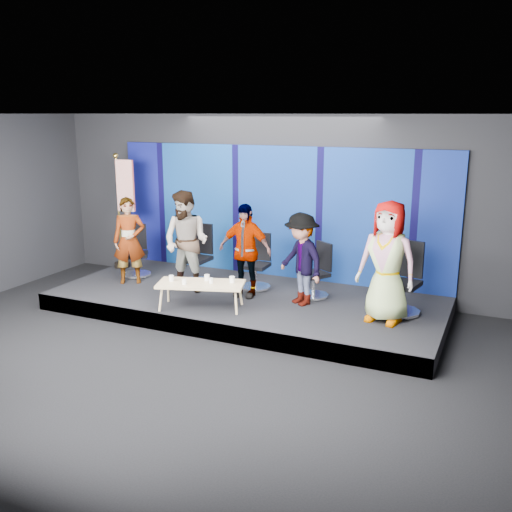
{
  "coord_description": "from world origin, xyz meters",
  "views": [
    {
      "loc": [
        4.22,
        -6.43,
        3.52
      ],
      "look_at": [
        0.25,
        2.4,
        1.08
      ],
      "focal_mm": 40.0,
      "sensor_mm": 36.0,
      "label": 1
    }
  ],
  "objects_px": {
    "chair_e": "(402,290)",
    "flag_stand": "(123,208)",
    "panelist_c": "(245,250)",
    "chair_d": "(316,279)",
    "chair_a": "(136,259)",
    "chair_b": "(197,264)",
    "mug_a": "(171,278)",
    "panelist_d": "(301,259)",
    "mug_d": "(211,281)",
    "chair_c": "(256,270)",
    "panelist_e": "(387,262)",
    "panelist_b": "(186,242)",
    "mug_c": "(207,278)",
    "coffee_table": "(201,285)",
    "mug_e": "(232,280)",
    "mug_b": "(184,282)",
    "panelist_a": "(129,241)"
  },
  "relations": [
    {
      "from": "panelist_b",
      "to": "mug_c",
      "type": "xyz_separation_m",
      "value": [
        0.74,
        -0.57,
        -0.44
      ]
    },
    {
      "from": "mug_e",
      "to": "panelist_d",
      "type": "bearing_deg",
      "value": 34.42
    },
    {
      "from": "panelist_c",
      "to": "mug_a",
      "type": "xyz_separation_m",
      "value": [
        -0.89,
        -1.04,
        -0.35
      ]
    },
    {
      "from": "chair_b",
      "to": "flag_stand",
      "type": "relative_size",
      "value": 0.48
    },
    {
      "from": "mug_a",
      "to": "panelist_e",
      "type": "bearing_deg",
      "value": 12.69
    },
    {
      "from": "mug_a",
      "to": "mug_e",
      "type": "height_order",
      "value": "mug_e"
    },
    {
      "from": "chair_e",
      "to": "coffee_table",
      "type": "bearing_deg",
      "value": -149.25
    },
    {
      "from": "coffee_table",
      "to": "mug_d",
      "type": "relative_size",
      "value": 17.4
    },
    {
      "from": "panelist_b",
      "to": "chair_c",
      "type": "xyz_separation_m",
      "value": [
        1.09,
        0.7,
        -0.59
      ]
    },
    {
      "from": "panelist_e",
      "to": "mug_e",
      "type": "relative_size",
      "value": 17.97
    },
    {
      "from": "chair_a",
      "to": "mug_e",
      "type": "bearing_deg",
      "value": -52.12
    },
    {
      "from": "panelist_c",
      "to": "mug_c",
      "type": "height_order",
      "value": "panelist_c"
    },
    {
      "from": "panelist_d",
      "to": "mug_d",
      "type": "relative_size",
      "value": 17.78
    },
    {
      "from": "panelist_c",
      "to": "mug_b",
      "type": "relative_size",
      "value": 18.44
    },
    {
      "from": "panelist_c",
      "to": "chair_d",
      "type": "relative_size",
      "value": 1.71
    },
    {
      "from": "chair_b",
      "to": "mug_d",
      "type": "relative_size",
      "value": 12.84
    },
    {
      "from": "panelist_b",
      "to": "mug_b",
      "type": "bearing_deg",
      "value": -59.16
    },
    {
      "from": "chair_e",
      "to": "mug_c",
      "type": "height_order",
      "value": "chair_e"
    },
    {
      "from": "chair_b",
      "to": "chair_d",
      "type": "bearing_deg",
      "value": 5.97
    },
    {
      "from": "panelist_b",
      "to": "mug_d",
      "type": "relative_size",
      "value": 20.79
    },
    {
      "from": "panelist_c",
      "to": "mug_d",
      "type": "height_order",
      "value": "panelist_c"
    },
    {
      "from": "panelist_b",
      "to": "chair_e",
      "type": "height_order",
      "value": "panelist_b"
    },
    {
      "from": "panelist_d",
      "to": "mug_d",
      "type": "bearing_deg",
      "value": -112.82
    },
    {
      "from": "mug_c",
      "to": "flag_stand",
      "type": "distance_m",
      "value": 3.22
    },
    {
      "from": "chair_d",
      "to": "coffee_table",
      "type": "xyz_separation_m",
      "value": [
        -1.57,
        -1.38,
        0.08
      ]
    },
    {
      "from": "mug_b",
      "to": "mug_a",
      "type": "bearing_deg",
      "value": 165.16
    },
    {
      "from": "panelist_a",
      "to": "chair_c",
      "type": "distance_m",
      "value": 2.52
    },
    {
      "from": "chair_b",
      "to": "panelist_c",
      "type": "bearing_deg",
      "value": -12.48
    },
    {
      "from": "panelist_a",
      "to": "coffee_table",
      "type": "relative_size",
      "value": 1.07
    },
    {
      "from": "mug_d",
      "to": "panelist_a",
      "type": "bearing_deg",
      "value": 161.88
    },
    {
      "from": "chair_a",
      "to": "chair_c",
      "type": "bearing_deg",
      "value": -27.0
    },
    {
      "from": "panelist_e",
      "to": "mug_e",
      "type": "bearing_deg",
      "value": -159.22
    },
    {
      "from": "chair_e",
      "to": "mug_a",
      "type": "xyz_separation_m",
      "value": [
        -3.65,
        -1.26,
        0.1
      ]
    },
    {
      "from": "panelist_e",
      "to": "mug_b",
      "type": "relative_size",
      "value": 21.14
    },
    {
      "from": "chair_a",
      "to": "panelist_c",
      "type": "bearing_deg",
      "value": -38.2
    },
    {
      "from": "mug_b",
      "to": "chair_c",
      "type": "bearing_deg",
      "value": 70.13
    },
    {
      "from": "chair_c",
      "to": "chair_d",
      "type": "bearing_deg",
      "value": -3.71
    },
    {
      "from": "chair_c",
      "to": "chair_e",
      "type": "height_order",
      "value": "chair_e"
    },
    {
      "from": "mug_b",
      "to": "chair_e",
      "type": "bearing_deg",
      "value": 21.85
    },
    {
      "from": "chair_b",
      "to": "mug_d",
      "type": "bearing_deg",
      "value": -48.78
    },
    {
      "from": "chair_e",
      "to": "flag_stand",
      "type": "relative_size",
      "value": 0.49
    },
    {
      "from": "panelist_c",
      "to": "flag_stand",
      "type": "height_order",
      "value": "flag_stand"
    },
    {
      "from": "mug_c",
      "to": "flag_stand",
      "type": "xyz_separation_m",
      "value": [
        -2.77,
        1.45,
        0.78
      ]
    },
    {
      "from": "chair_a",
      "to": "mug_c",
      "type": "xyz_separation_m",
      "value": [
        2.22,
        -1.06,
        0.16
      ]
    },
    {
      "from": "chair_b",
      "to": "panelist_d",
      "type": "height_order",
      "value": "panelist_d"
    },
    {
      "from": "panelist_e",
      "to": "mug_e",
      "type": "xyz_separation_m",
      "value": [
        -2.48,
        -0.44,
        -0.47
      ]
    },
    {
      "from": "panelist_e",
      "to": "coffee_table",
      "type": "height_order",
      "value": "panelist_e"
    },
    {
      "from": "panelist_b",
      "to": "chair_e",
      "type": "bearing_deg",
      "value": 8.51
    },
    {
      "from": "panelist_b",
      "to": "chair_c",
      "type": "height_order",
      "value": "panelist_b"
    },
    {
      "from": "panelist_d",
      "to": "panelist_e",
      "type": "height_order",
      "value": "panelist_e"
    }
  ]
}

